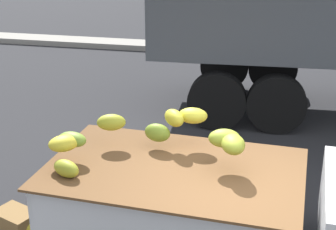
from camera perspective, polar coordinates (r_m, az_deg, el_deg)
curb_strip at (r=15.02m, az=11.68°, el=6.82°), size 80.00×0.80×0.16m
fallen_banana_bunch_near_tailgate at (r=6.80m, az=-15.10°, el=-11.96°), size 0.33×0.29×0.21m
produce_crate at (r=6.90m, az=-16.49°, el=-11.22°), size 0.62×0.52×0.28m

